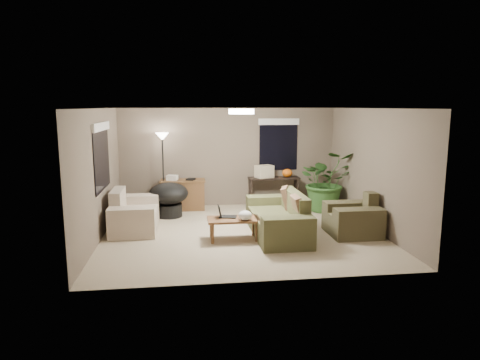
{
  "coord_description": "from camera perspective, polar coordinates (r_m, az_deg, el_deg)",
  "views": [
    {
      "loc": [
        -1.11,
        -8.35,
        2.54
      ],
      "look_at": [
        0.0,
        0.2,
        1.05
      ],
      "focal_mm": 32.0,
      "sensor_mm": 36.0,
      "label": 1
    }
  ],
  "objects": [
    {
      "name": "main_sofa",
      "position": [
        8.61,
        5.26,
        -5.34
      ],
      "size": [
        0.95,
        2.2,
        0.85
      ],
      "color": "#4D4E2F",
      "rests_on": "ground"
    },
    {
      "name": "cardboard_box",
      "position": [
        10.87,
        3.25,
        1.14
      ],
      "size": [
        0.5,
        0.44,
        0.31
      ],
      "primitive_type": "cube",
      "rotation": [
        0.0,
        0.0,
        0.37
      ],
      "color": "beige",
      "rests_on": "console_table"
    },
    {
      "name": "window_back",
      "position": [
        11.12,
        5.16,
        5.88
      ],
      "size": [
        1.06,
        0.05,
        1.33
      ],
      "color": "black",
      "rests_on": "room_shell"
    },
    {
      "name": "laptop",
      "position": [
        8.29,
        -2.09,
        -4.59
      ],
      "size": [
        0.38,
        0.3,
        0.24
      ],
      "color": "black",
      "rests_on": "coffee_table"
    },
    {
      "name": "coffee_table",
      "position": [
        8.24,
        -0.85,
        -5.55
      ],
      "size": [
        1.0,
        0.55,
        0.42
      ],
      "color": "brown",
      "rests_on": "ground"
    },
    {
      "name": "desk",
      "position": [
        10.69,
        -7.62,
        -1.95
      ],
      "size": [
        1.1,
        0.5,
        0.75
      ],
      "color": "brown",
      "rests_on": "ground"
    },
    {
      "name": "cat_scratching_post",
      "position": [
        9.52,
        14.87,
        -4.67
      ],
      "size": [
        0.32,
        0.32,
        0.5
      ],
      "color": "tan",
      "rests_on": "ground"
    },
    {
      "name": "loveseat",
      "position": [
        9.22,
        -14.01,
        -4.57
      ],
      "size": [
        0.9,
        1.6,
        0.85
      ],
      "color": "beige",
      "rests_on": "ground"
    },
    {
      "name": "armchair",
      "position": [
        8.88,
        14.86,
        -5.15
      ],
      "size": [
        0.95,
        1.0,
        0.85
      ],
      "color": "#4B462D",
      "rests_on": "ground"
    },
    {
      "name": "ceiling_fixture",
      "position": [
        8.42,
        0.18,
        9.13
      ],
      "size": [
        0.5,
        0.5,
        0.1
      ],
      "primitive_type": "cylinder",
      "color": "white",
      "rests_on": "room_shell"
    },
    {
      "name": "throw_pillows",
      "position": [
        8.59,
        6.96,
        -2.98
      ],
      "size": [
        0.37,
        1.38,
        0.47
      ],
      "color": "#8C7251",
      "rests_on": "main_sofa"
    },
    {
      "name": "plastic_bag",
      "position": [
        8.08,
        0.68,
        -4.73
      ],
      "size": [
        0.3,
        0.28,
        0.18
      ],
      "primitive_type": "ellipsoid",
      "rotation": [
        0.0,
        0.0,
        -0.19
      ],
      "color": "white",
      "rests_on": "coffee_table"
    },
    {
      "name": "houseplant",
      "position": [
        10.65,
        11.39,
        -0.98
      ],
      "size": [
        1.34,
        1.49,
        1.16
      ],
      "primitive_type": "imported",
      "color": "#2D5923",
      "rests_on": "ground"
    },
    {
      "name": "desk_papers",
      "position": [
        10.6,
        -8.52,
        0.26
      ],
      "size": [
        0.72,
        0.32,
        0.12
      ],
      "color": "silver",
      "rests_on": "desk"
    },
    {
      "name": "pumpkin",
      "position": [
        11.0,
        6.32,
        0.94
      ],
      "size": [
        0.29,
        0.29,
        0.21
      ],
      "primitive_type": "ellipsoid",
      "rotation": [
        0.0,
        0.0,
        -0.15
      ],
      "color": "orange",
      "rests_on": "console_table"
    },
    {
      "name": "papasan_chair",
      "position": [
        10.05,
        -9.47,
        -2.24
      ],
      "size": [
        1.05,
        1.05,
        0.8
      ],
      "color": "black",
      "rests_on": "ground"
    },
    {
      "name": "window_left",
      "position": [
        8.83,
        -17.98,
        4.42
      ],
      "size": [
        0.05,
        1.56,
        1.33
      ],
      "color": "black",
      "rests_on": "room_shell"
    },
    {
      "name": "console_table",
      "position": [
        11.0,
        4.5,
        -1.25
      ],
      "size": [
        1.3,
        0.4,
        0.75
      ],
      "color": "black",
      "rests_on": "ground"
    },
    {
      "name": "room_shell",
      "position": [
        8.52,
        0.17,
        1.1
      ],
      "size": [
        5.5,
        5.5,
        5.5
      ],
      "color": "tan",
      "rests_on": "ground"
    },
    {
      "name": "floor_lamp",
      "position": [
        10.51,
        -10.3,
        4.5
      ],
      "size": [
        0.32,
        0.32,
        1.91
      ],
      "color": "black",
      "rests_on": "ground"
    }
  ]
}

